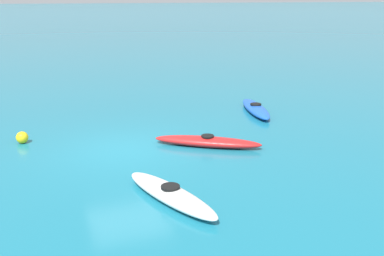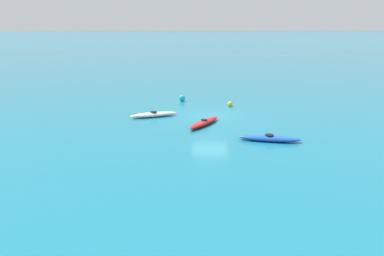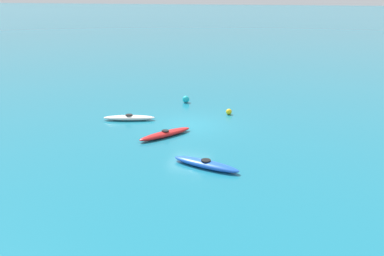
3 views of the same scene
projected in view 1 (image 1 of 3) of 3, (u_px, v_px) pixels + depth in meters
ground_plane at (126, 150)px, 13.92m from camera, size 600.00×600.00×0.00m
kayak_blue at (256, 109)px, 18.32m from camera, size 3.44×1.44×0.37m
kayak_white at (170, 194)px, 10.40m from camera, size 3.29×1.70×0.37m
kayak_red at (208, 142)px, 14.16m from camera, size 2.35×3.22×0.37m
buoy_yellow at (22, 137)px, 14.47m from camera, size 0.39×0.39×0.39m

